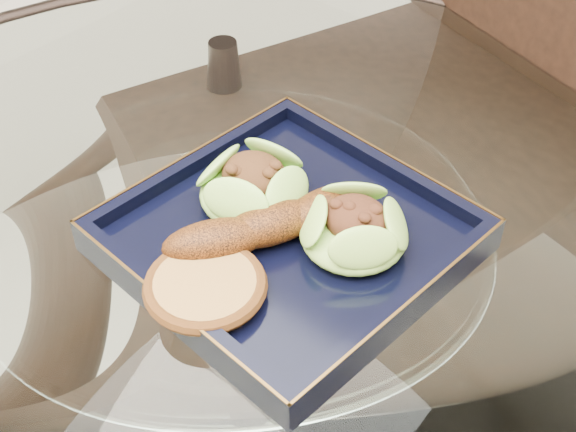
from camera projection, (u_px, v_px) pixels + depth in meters
The scene contains 7 objects.
dining_table at pixel (245, 382), 0.81m from camera, with size 1.13×1.13×0.77m.
dining_chair at pixel (411, 183), 1.08m from camera, with size 0.57×0.57×1.03m.
navy_plate at pixel (288, 241), 0.72m from camera, with size 0.27×0.27×0.02m, color black.
lettuce_wrap_left at pixel (252, 188), 0.73m from camera, with size 0.10×0.10×0.03m, color #639B2D.
lettuce_wrap_right at pixel (354, 231), 0.69m from camera, with size 0.09×0.09×0.03m, color #68A52F.
roasted_plantain at pixel (272, 224), 0.69m from camera, with size 0.19×0.04×0.04m, color #622C0A.
crumb_patty at pixel (205, 288), 0.65m from camera, with size 0.09×0.09×0.02m, color #AE803A.
Camera 1 is at (0.34, -0.34, 1.27)m, focal length 50.00 mm.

